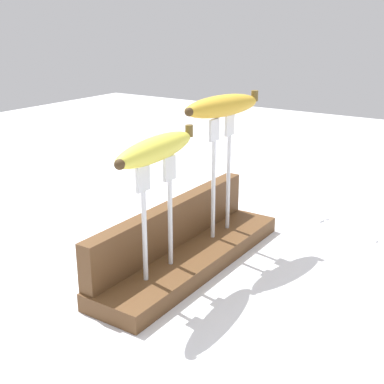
% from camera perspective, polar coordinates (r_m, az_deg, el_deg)
% --- Properties ---
extents(ground_plane, '(3.00, 3.00, 0.00)m').
position_cam_1_polar(ground_plane, '(0.87, 0.00, -8.02)').
color(ground_plane, silver).
extents(wooden_board, '(0.41, 0.10, 0.03)m').
position_cam_1_polar(wooden_board, '(0.86, 0.00, -7.20)').
color(wooden_board, brown).
rests_on(wooden_board, ground).
extents(board_backstop, '(0.41, 0.03, 0.07)m').
position_cam_1_polar(board_backstop, '(0.86, -2.17, -3.53)').
color(board_backstop, brown).
rests_on(board_backstop, wooden_board).
extents(fork_stand_left, '(0.09, 0.01, 0.17)m').
position_cam_1_polar(fork_stand_left, '(0.74, -3.63, -1.67)').
color(fork_stand_left, silver).
rests_on(fork_stand_left, wooden_board).
extents(fork_stand_right, '(0.08, 0.01, 0.21)m').
position_cam_1_polar(fork_stand_right, '(0.88, 3.42, 2.87)').
color(fork_stand_right, silver).
rests_on(fork_stand_right, wooden_board).
extents(banana_raised_left, '(0.19, 0.06, 0.04)m').
position_cam_1_polar(banana_raised_left, '(0.72, -3.77, 4.73)').
color(banana_raised_left, '#DBD147').
rests_on(banana_raised_left, fork_stand_left).
extents(banana_raised_right, '(0.17, 0.08, 0.04)m').
position_cam_1_polar(banana_raised_right, '(0.86, 3.55, 9.41)').
color(banana_raised_right, gold).
rests_on(banana_raised_right, fork_stand_right).
extents(fork_fallen_near, '(0.07, 0.16, 0.01)m').
position_cam_1_polar(fork_fallen_near, '(1.06, 15.18, -3.30)').
color(fork_fallen_near, silver).
rests_on(fork_fallen_near, ground).
extents(fork_fallen_far, '(0.17, 0.12, 0.01)m').
position_cam_1_polar(fork_fallen_far, '(1.13, 0.61, -1.33)').
color(fork_fallen_far, silver).
rests_on(fork_fallen_far, ground).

